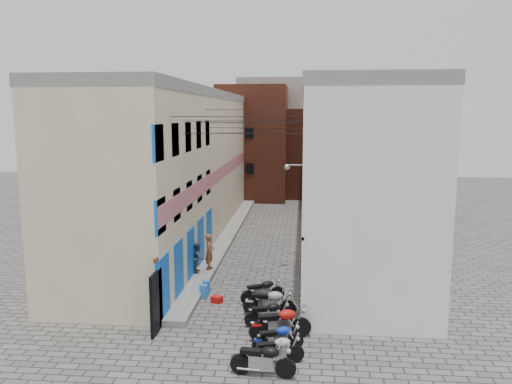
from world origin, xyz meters
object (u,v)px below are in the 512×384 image
(motorcycle_b, at_px, (276,349))
(motorcycle_e, at_px, (269,312))
(motorcycle_a, at_px, (263,358))
(water_jug_far, at_px, (206,287))
(motorcycle_c, at_px, (278,337))
(person_a, at_px, (210,252))
(person_b, at_px, (198,258))
(motorcycle_f, at_px, (270,301))
(water_jug_near, at_px, (203,291))
(motorcycle_d, at_px, (280,321))
(red_crate, at_px, (217,299))
(motorcycle_g, at_px, (263,290))

(motorcycle_b, bearing_deg, motorcycle_e, 171.34)
(motorcycle_a, relative_size, water_jug_far, 3.80)
(motorcycle_c, bearing_deg, motorcycle_e, 172.26)
(person_a, xyz_separation_m, person_b, (-0.47, -0.48, -0.16))
(motorcycle_f, bearing_deg, water_jug_near, -116.73)
(motorcycle_d, bearing_deg, motorcycle_e, -172.09)
(water_jug_far, bearing_deg, motorcycle_c, -56.62)
(water_jug_near, height_order, red_crate, water_jug_near)
(motorcycle_a, height_order, motorcycle_g, motorcycle_a)
(person_b, xyz_separation_m, water_jug_near, (0.78, -2.62, -0.67))
(motorcycle_f, xyz_separation_m, person_a, (-3.19, 4.65, 0.52))
(motorcycle_b, height_order, water_jug_far, motorcycle_b)
(motorcycle_d, relative_size, red_crate, 5.16)
(motorcycle_d, relative_size, motorcycle_e, 1.23)
(motorcycle_c, xyz_separation_m, motorcycle_f, (-0.46, 2.88, 0.08))
(motorcycle_g, height_order, red_crate, motorcycle_g)
(motorcycle_b, bearing_deg, person_a, -173.99)
(water_jug_near, bearing_deg, motorcycle_f, -28.27)
(motorcycle_g, height_order, person_b, person_b)
(motorcycle_g, distance_m, water_jug_far, 2.69)
(motorcycle_e, distance_m, person_b, 6.33)
(water_jug_far, bearing_deg, motorcycle_g, -20.32)
(motorcycle_f, distance_m, person_b, 5.55)
(motorcycle_f, height_order, red_crate, motorcycle_f)
(motorcycle_c, height_order, person_b, person_b)
(motorcycle_c, distance_m, motorcycle_e, 1.96)
(motorcycle_e, bearing_deg, water_jug_near, -143.71)
(motorcycle_c, xyz_separation_m, motorcycle_d, (0.04, 0.91, 0.13))
(motorcycle_c, relative_size, motorcycle_g, 0.91)
(motorcycle_d, relative_size, person_b, 1.56)
(person_a, bearing_deg, motorcycle_e, -154.14)
(motorcycle_e, relative_size, person_b, 1.27)
(motorcycle_f, distance_m, red_crate, 2.53)
(person_b, bearing_deg, motorcycle_f, -143.14)
(motorcycle_e, height_order, person_a, person_a)
(motorcycle_c, height_order, water_jug_far, motorcycle_c)
(motorcycle_f, xyz_separation_m, water_jug_far, (-2.87, 2.19, -0.33))
(motorcycle_f, xyz_separation_m, red_crate, (-2.23, 1.10, -0.46))
(water_jug_far, bearing_deg, motorcycle_a, -65.83)
(motorcycle_e, bearing_deg, motorcycle_b, -3.98)
(motorcycle_f, distance_m, person_a, 5.66)
(motorcycle_b, distance_m, motorcycle_e, 2.80)
(motorcycle_g, bearing_deg, motorcycle_b, -18.37)
(motorcycle_b, xyz_separation_m, motorcycle_f, (-0.46, 3.73, 0.07))
(person_a, relative_size, water_jug_far, 3.32)
(motorcycle_c, height_order, motorcycle_e, motorcycle_e)
(water_jug_far, xyz_separation_m, red_crate, (0.64, -1.09, -0.13))
(motorcycle_d, distance_m, person_b, 7.41)
(motorcycle_d, height_order, water_jug_near, motorcycle_d)
(motorcycle_f, bearing_deg, motorcycle_a, 2.94)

